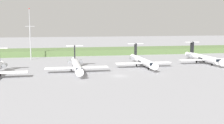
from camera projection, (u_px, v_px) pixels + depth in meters
ground_plane at (105, 64)px, 124.47m from camera, size 500.00×500.00×0.00m
grass_berm at (94, 51)px, 163.33m from camera, size 320.00×20.00×3.13m
regional_jet_second at (76, 65)px, 103.13m from camera, size 22.81×31.00×9.00m
regional_jet_third at (142, 61)px, 115.18m from camera, size 22.81×31.00×9.00m
regional_jet_fourth at (203, 58)px, 125.55m from camera, size 22.81×31.00×9.00m
antenna_mast at (30, 39)px, 136.35m from camera, size 4.40×0.50×25.01m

